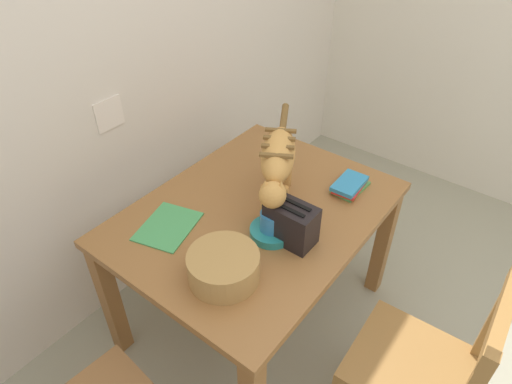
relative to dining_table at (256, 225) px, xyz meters
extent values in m
cube|color=silver|center=(-0.07, 0.75, 0.61)|extent=(4.41, 0.10, 2.50)
cube|color=white|center=(-0.17, 0.70, 0.41)|extent=(0.14, 0.01, 0.14)
cube|color=#936133|center=(0.00, 0.00, 0.07)|extent=(1.22, 0.93, 0.03)
cube|color=brown|center=(0.00, 0.00, 0.02)|extent=(1.14, 0.85, 0.07)
cube|color=#936133|center=(0.56, -0.41, -0.29)|extent=(0.07, 0.07, 0.70)
cube|color=#936133|center=(-0.56, 0.41, -0.29)|extent=(0.07, 0.07, 0.70)
cube|color=#936133|center=(0.56, 0.41, -0.29)|extent=(0.07, 0.07, 0.70)
ellipsoid|color=#CA9047|center=(0.11, -0.03, 0.34)|extent=(0.39, 0.31, 0.16)
cube|color=brown|center=(0.19, 0.01, 0.40)|extent=(0.08, 0.13, 0.01)
cube|color=brown|center=(0.13, -0.02, 0.40)|extent=(0.08, 0.13, 0.01)
cube|color=brown|center=(0.08, -0.05, 0.40)|extent=(0.08, 0.13, 0.01)
cube|color=brown|center=(0.02, -0.09, 0.40)|extent=(0.08, 0.13, 0.01)
cylinder|color=#CA9047|center=(0.01, -0.13, 0.18)|extent=(0.04, 0.04, 0.18)
cylinder|color=#CA9047|center=(-0.03, -0.07, 0.18)|extent=(0.04, 0.04, 0.18)
cylinder|color=#CA9047|center=(0.24, 0.00, 0.18)|extent=(0.04, 0.04, 0.18)
cylinder|color=#CA9047|center=(0.20, 0.07, 0.18)|extent=(0.04, 0.04, 0.18)
sphere|color=#CA9047|center=(-0.09, -0.15, 0.30)|extent=(0.11, 0.11, 0.11)
cone|color=#CA9047|center=(-0.07, -0.17, 0.34)|extent=(0.04, 0.04, 0.04)
cone|color=#CA9047|center=(-0.10, -0.12, 0.34)|extent=(0.04, 0.04, 0.04)
cylinder|color=brown|center=(0.35, 0.10, 0.35)|extent=(0.19, 0.13, 0.08)
cylinder|color=teal|center=(-0.09, -0.15, 0.11)|extent=(0.18, 0.18, 0.04)
cylinder|color=#317CBD|center=(-0.09, -0.15, 0.17)|extent=(0.10, 0.10, 0.08)
torus|color=#317CBD|center=(-0.03, -0.15, 0.17)|extent=(0.06, 0.01, 0.06)
cube|color=#45A15A|center=(-0.31, 0.23, 0.09)|extent=(0.31, 0.27, 0.01)
cube|color=#51A356|center=(0.39, -0.25, 0.09)|extent=(0.19, 0.12, 0.01)
cube|color=red|center=(0.38, -0.25, 0.11)|extent=(0.19, 0.13, 0.02)
cube|color=#2F88BE|center=(0.38, -0.25, 0.13)|extent=(0.19, 0.12, 0.02)
cylinder|color=#AC8147|center=(-0.38, -0.14, 0.14)|extent=(0.27, 0.27, 0.11)
cylinder|color=#4D3A20|center=(-0.38, -0.14, 0.15)|extent=(0.22, 0.22, 0.09)
cube|color=black|center=(-0.06, -0.22, 0.17)|extent=(0.12, 0.20, 0.17)
cube|color=black|center=(-0.08, -0.22, 0.26)|extent=(0.02, 0.14, 0.01)
cube|color=black|center=(-0.04, -0.22, 0.26)|extent=(0.02, 0.14, 0.01)
cube|color=olive|center=(-0.10, -0.80, -0.20)|extent=(0.44, 0.44, 0.04)
cube|color=olive|center=(-0.09, -0.99, 0.26)|extent=(0.42, 0.06, 0.08)
cube|color=olive|center=(0.10, -0.99, 0.06)|extent=(0.04, 0.04, 0.48)
cube|color=olive|center=(0.08, -0.61, -0.43)|extent=(0.04, 0.04, 0.42)
camera|label=1|loc=(-1.17, -0.91, 1.35)|focal=31.04mm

